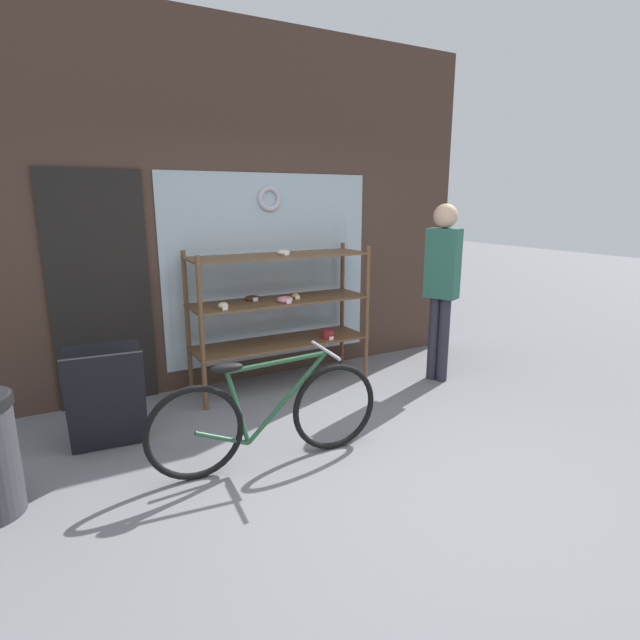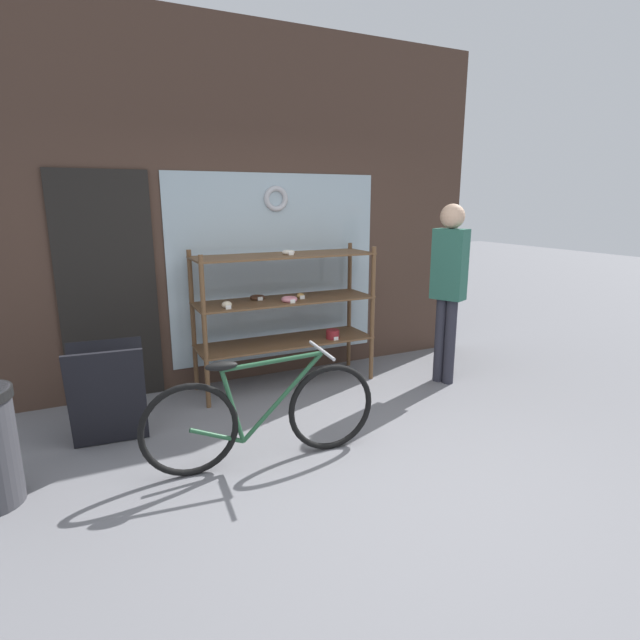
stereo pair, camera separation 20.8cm
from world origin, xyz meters
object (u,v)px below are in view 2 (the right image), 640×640
Objects in this scene: pedestrian at (449,279)px; bicycle at (263,415)px; display_case at (286,303)px; sandwich_board at (108,395)px.

bicycle is at bearing 83.35° from pedestrian.
pedestrian is at bearing 22.60° from bicycle.
bicycle is (-0.74, -1.37, -0.49)m from display_case.
sandwich_board is (-0.97, 0.78, 0.04)m from bicycle.
pedestrian is (1.48, -0.64, 0.23)m from display_case.
display_case is 2.26× the size of sandwich_board.
display_case is 0.98× the size of pedestrian.
bicycle is at bearing -33.76° from sandwich_board.
display_case reaches higher than sandwich_board.
bicycle is 0.94× the size of pedestrian.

